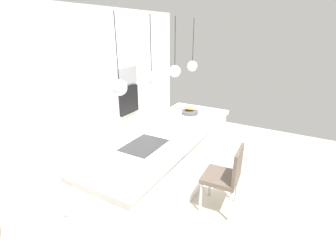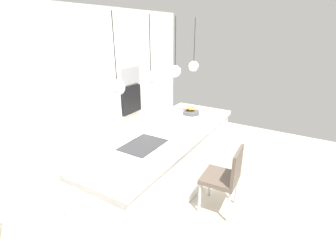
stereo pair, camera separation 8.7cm
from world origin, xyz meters
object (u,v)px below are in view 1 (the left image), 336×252
Objects in this scene: fruit_bowl at (190,111)px; chair_near at (226,175)px; oven at (128,100)px; microwave at (127,76)px.

chair_near is (-0.82, -0.90, -0.47)m from fruit_bowl.
fruit_bowl reaches higher than chair_near.
oven is at bearing 64.13° from chair_near.
oven is at bearing 0.00° from microwave.
fruit_bowl is 1.61m from oven.
chair_near is at bearing -132.20° from fruit_bowl.
microwave is 0.96× the size of oven.
chair_near is at bearing -115.87° from microwave.
fruit_bowl is 1.65m from microwave.
microwave is at bearing 76.47° from fruit_bowl.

